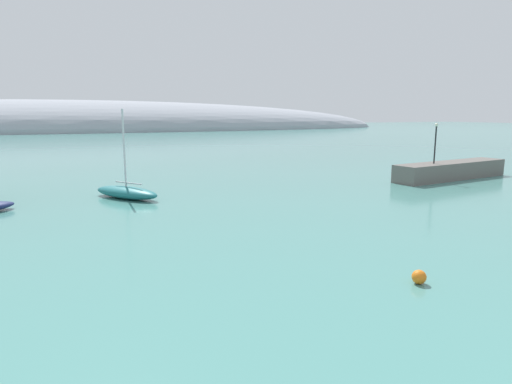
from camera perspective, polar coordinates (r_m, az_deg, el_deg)
name	(u,v)px	position (r m, az deg, el deg)	size (l,w,h in m)	color
breakwater_rocks	(451,170)	(55.39, 23.94, 2.58)	(16.39, 3.02, 1.96)	#66605B
distant_ridge	(59,131)	(208.30, -24.20, 7.23)	(318.21, 64.48, 26.30)	#999EA8
sailboat_teal_mid_mooring	(126,192)	(40.63, -16.44, 0.01)	(5.97, 7.05, 7.83)	#1E6B70
mooring_buoy_orange	(419,277)	(21.08, 20.37, -10.28)	(0.64, 0.64, 0.64)	orange
harbor_lamp_post	(436,139)	(52.41, 22.24, 6.39)	(0.36, 0.36, 4.44)	black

